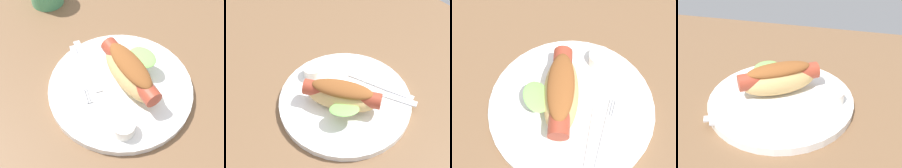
# 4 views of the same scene
# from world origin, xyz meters

# --- Properties ---
(ground_plane) EXTENTS (1.20, 0.90, 0.02)m
(ground_plane) POSITION_xyz_m (0.00, 0.00, -0.01)
(ground_plane) COLOR brown
(plate) EXTENTS (0.29, 0.29, 0.02)m
(plate) POSITION_xyz_m (0.00, 0.02, 0.01)
(plate) COLOR white
(plate) RESTS_ON ground_plane
(hot_dog) EXTENTS (0.16, 0.13, 0.06)m
(hot_dog) POSITION_xyz_m (-0.01, 0.04, 0.05)
(hot_dog) COLOR tan
(hot_dog) RESTS_ON plate
(sauce_ramekin) EXTENTS (0.04, 0.04, 0.03)m
(sauce_ramekin) POSITION_xyz_m (0.10, 0.03, 0.03)
(sauce_ramekin) COLOR white
(sauce_ramekin) RESTS_ON plate
(fork) EXTENTS (0.15, 0.06, 0.00)m
(fork) POSITION_xyz_m (-0.03, -0.06, 0.02)
(fork) COLOR silver
(fork) RESTS_ON plate
(knife) EXTENTS (0.14, 0.07, 0.00)m
(knife) POSITION_xyz_m (-0.05, -0.05, 0.02)
(knife) COLOR silver
(knife) RESTS_ON plate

